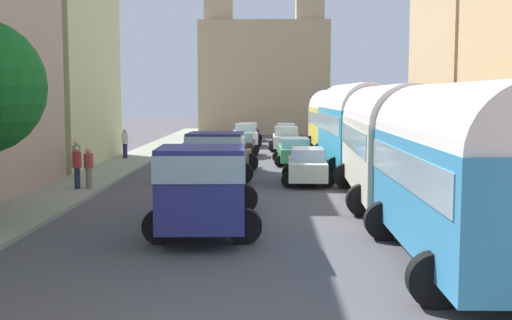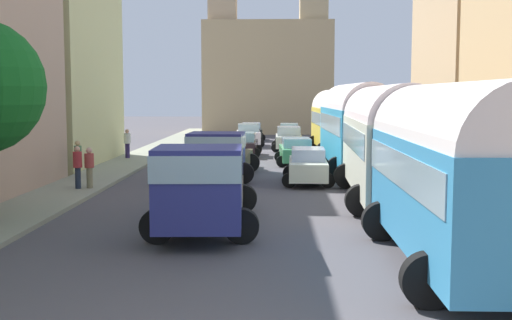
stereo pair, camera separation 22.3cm
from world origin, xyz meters
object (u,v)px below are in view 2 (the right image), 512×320
Objects in this scene: parked_bus_3 at (337,119)px; pedestrian_3 at (127,143)px; car_0 at (225,152)px; pedestrian_1 at (89,167)px; car_7 at (289,133)px; cargo_truck_1 at (220,154)px; parked_bus_2 at (355,123)px; car_4 at (308,166)px; car_1 at (242,144)px; cargo_truck_0 at (202,186)px; car_3 at (251,131)px; car_2 at (248,135)px; parked_bus_1 at (386,137)px; pedestrian_2 at (78,166)px; car_5 at (296,151)px; parked_bus_0 at (457,167)px; pedestrian_0 at (78,158)px; car_6 at (289,139)px.

parked_bus_3 reaches higher than pedestrian_3.
pedestrian_1 is (-4.59, -8.80, 0.19)m from car_0.
cargo_truck_1 is at bearing -99.29° from car_7.
parked_bus_2 reaches higher than pedestrian_3.
car_7 is at bearing 90.77° from car_4.
car_1 is 0.93× the size of car_7.
cargo_truck_0 reaches higher than pedestrian_1.
car_2 is at bearing -89.99° from car_3.
parked_bus_1 is at bearing -76.50° from car_2.
parked_bus_3 is 13.95m from car_3.
pedestrian_1 is at bearing -163.49° from car_4.
car_2 is at bearing 75.90° from pedestrian_2.
parked_bus_3 is at bearing 55.39° from pedestrian_1.
car_3 is 1.03× the size of car_7.
car_5 is 2.36× the size of pedestrian_3.
parked_bus_0 is at bearing -71.73° from car_0.
parked_bus_3 is at bearing 65.31° from car_5.
parked_bus_3 is 13.85m from car_4.
parked_bus_2 is at bearing 18.41° from pedestrian_0.
car_4 is 0.96× the size of car_6.
parked_bus_2 reaches higher than car_0.
pedestrian_2 reaches higher than car_6.
parked_bus_2 reaches higher than car_4.
parked_bus_0 is 40.03m from car_3.
pedestrian_0 is (-6.59, -25.71, 0.28)m from car_3.
pedestrian_1 is at bearing -100.39° from car_3.
cargo_truck_0 is at bearing -87.73° from car_0.
cargo_truck_0 is at bearing -100.04° from car_5.
car_0 is at bearing 44.65° from pedestrian_0.
car_4 is at bearing -80.47° from car_2.
car_5 is at bearing 79.96° from cargo_truck_0.
car_2 is 2.41× the size of pedestrian_0.
car_7 is (3.52, 21.52, -0.38)m from cargo_truck_1.
car_2 is 2.39× the size of pedestrian_3.
pedestrian_0 is (-6.59, -19.49, 0.20)m from car_2.
car_2 is 0.98× the size of car_3.
pedestrian_2 reaches higher than car_3.
car_1 is at bearing 102.95° from parked_bus_0.
car_5 is at bearing -56.42° from car_1.
parked_bus_3 is 5.49× the size of pedestrian_0.
car_7 is 2.38× the size of pedestrian_3.
car_3 is 2.54× the size of pedestrian_1.
parked_bus_0 is at bearing -84.30° from car_6.
car_4 is at bearing -74.47° from car_1.
pedestrian_3 is at bearing 89.46° from pedestrian_0.
car_5 is at bearing -114.69° from parked_bus_3.
parked_bus_2 is at bearing 32.54° from pedestrian_1.
car_2 is at bearing 89.35° from car_1.
pedestrian_3 is at bearing 118.26° from parked_bus_0.
parked_bus_0 is at bearing -81.60° from car_3.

